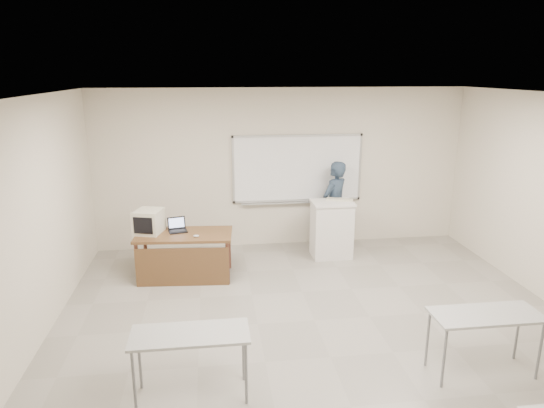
{
  "coord_description": "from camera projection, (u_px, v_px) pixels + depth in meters",
  "views": [
    {
      "loc": [
        -1.33,
        -4.94,
        3.29
      ],
      "look_at": [
        -0.42,
        2.2,
        1.31
      ],
      "focal_mm": 32.0,
      "sensor_mm": 36.0,
      "label": 1
    }
  ],
  "objects": [
    {
      "name": "floor",
      "position": [
        330.0,
        358.0,
        5.76
      ],
      "size": [
        7.0,
        8.0,
        0.01
      ],
      "primitive_type": "cube",
      "color": "gray",
      "rests_on": "ground"
    },
    {
      "name": "whiteboard",
      "position": [
        297.0,
        169.0,
        9.2
      ],
      "size": [
        2.48,
        0.1,
        1.31
      ],
      "color": "white",
      "rests_on": "floor"
    },
    {
      "name": "student_desks",
      "position": [
        370.0,
        377.0,
        4.29
      ],
      "size": [
        4.4,
        2.2,
        0.73
      ],
      "color": "#AAAAA4",
      "rests_on": "floor"
    },
    {
      "name": "instructor_desk",
      "position": [
        184.0,
        247.0,
        7.77
      ],
      "size": [
        1.53,
        0.77,
        0.75
      ],
      "rotation": [
        0.0,
        0.0,
        -0.08
      ],
      "color": "brown",
      "rests_on": "floor"
    },
    {
      "name": "podium",
      "position": [
        332.0,
        229.0,
        8.77
      ],
      "size": [
        0.74,
        0.54,
        1.03
      ],
      "rotation": [
        0.0,
        0.0,
        0.01
      ],
      "color": "silver",
      "rests_on": "floor"
    },
    {
      "name": "crt_monitor",
      "position": [
        149.0,
        221.0,
        7.83
      ],
      "size": [
        0.42,
        0.46,
        0.39
      ],
      "rotation": [
        0.0,
        0.0,
        -0.3
      ],
      "color": "#BDB9A0",
      "rests_on": "instructor_desk"
    },
    {
      "name": "laptop",
      "position": [
        178.0,
        228.0,
        7.94
      ],
      "size": [
        0.29,
        0.27,
        0.21
      ],
      "rotation": [
        0.0,
        0.0,
        0.22
      ],
      "color": "black",
      "rests_on": "instructor_desk"
    },
    {
      "name": "mouse",
      "position": [
        196.0,
        236.0,
        7.65
      ],
      "size": [
        0.11,
        0.09,
        0.04
      ],
      "primitive_type": "ellipsoid",
      "rotation": [
        0.0,
        0.0,
        -0.32
      ],
      "color": "#B7BAC0",
      "rests_on": "instructor_desk"
    },
    {
      "name": "keyboard",
      "position": [
        340.0,
        200.0,
        8.72
      ],
      "size": [
        0.5,
        0.31,
        0.03
      ],
      "primitive_type": "cube",
      "rotation": [
        0.0,
        0.0,
        -0.34
      ],
      "color": "#BDB9A0",
      "rests_on": "podium"
    },
    {
      "name": "presenter",
      "position": [
        334.0,
        205.0,
        9.15
      ],
      "size": [
        0.73,
        0.7,
        1.68
      ],
      "primitive_type": "imported",
      "rotation": [
        0.0,
        0.0,
        3.84
      ],
      "color": "black",
      "rests_on": "floor"
    }
  ]
}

